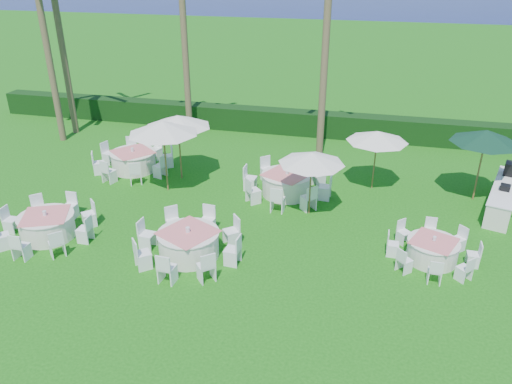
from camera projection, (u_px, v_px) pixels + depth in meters
The scene contains 17 objects.
ground at pixel (233, 255), 15.85m from camera, with size 120.00×120.00×0.00m, color #13580F.
hedge at pixel (296, 122), 26.07m from camera, with size 34.00×1.00×1.20m, color black.
banquet_table_a at pixel (47, 225), 16.69m from camera, with size 3.20×3.20×0.97m.
banquet_table_b at pixel (189, 243), 15.63m from camera, with size 3.41×3.41×1.02m.
banquet_table_c at pixel (432, 250), 15.42m from camera, with size 2.76×2.76×0.85m.
banquet_table_d at pixel (134, 160), 21.76m from camera, with size 3.40×3.40×1.03m.
banquet_table_e at pixel (287, 183), 19.59m from camera, with size 3.49×3.49×1.04m.
umbrella_a at pixel (163, 127), 18.97m from camera, with size 2.72×2.72×2.90m.
umbrella_b at pixel (312, 158), 17.41m from camera, with size 2.37×2.37×2.39m.
umbrella_c at pixel (178, 121), 20.09m from camera, with size 2.68×2.68×2.75m.
umbrella_d at pixel (377, 136), 19.33m from camera, with size 2.41×2.41×2.43m.
umbrella_green at pixel (486, 136), 18.25m from camera, with size 2.55×2.55×2.82m.
buffet_table at pixel (503, 196), 18.52m from camera, with size 1.94×4.05×1.41m.
palm_a at pixel (56, 9), 23.79m from camera, with size 4.37×4.24×11.42m.
palm_b at pixel (185, 47), 24.33m from camera, with size 4.41×4.09×8.05m.
palm_c at pixel (326, 31), 20.86m from camera, with size 4.37×4.25×10.37m.
palm_f at pixel (46, 43), 23.34m from camera, with size 4.34×4.30×8.67m.
Camera 1 is at (3.86, -12.82, 8.73)m, focal length 35.00 mm.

